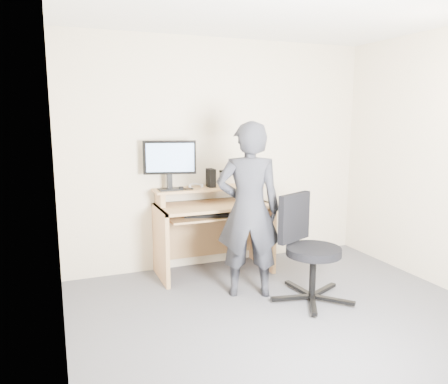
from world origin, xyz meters
TOP-DOWN VIEW (x-y plane):
  - ground at (0.00, 0.00)m, footprint 3.50×3.50m
  - back_wall at (0.00, 1.75)m, footprint 3.50×0.02m
  - desk at (-0.20, 1.53)m, footprint 1.20×0.60m
  - monitor at (-0.63, 1.57)m, footprint 0.53×0.18m
  - external_drive at (-0.17, 1.60)m, footprint 0.08×0.13m
  - travel_mug at (-0.04, 1.59)m, footprint 0.08×0.08m
  - smartphone at (-0.03, 1.55)m, footprint 0.09×0.14m
  - charger at (-0.53, 1.54)m, footprint 0.05×0.04m
  - headphones at (-0.33, 1.66)m, footprint 0.16×0.16m
  - keyboard at (-0.31, 1.36)m, footprint 0.49×0.31m
  - mouse at (0.09, 1.35)m, footprint 0.11×0.09m
  - office_chair at (0.35, 0.49)m, footprint 0.75×0.74m
  - person at (-0.10, 0.78)m, footprint 0.69×0.57m

SIDE VIEW (x-z plane):
  - ground at x=0.00m, z-range 0.00..0.00m
  - office_chair at x=0.35m, z-range 0.04..0.99m
  - desk at x=-0.20m, z-range 0.09..1.00m
  - keyboard at x=-0.31m, z-range 0.65..0.68m
  - mouse at x=0.09m, z-range 0.75..0.79m
  - person at x=-0.10m, z-range 0.00..1.63m
  - smartphone at x=-0.03m, z-range 0.91..0.92m
  - headphones at x=-0.33m, z-range 0.89..0.95m
  - charger at x=-0.53m, z-range 0.91..0.94m
  - travel_mug at x=-0.04m, z-range 0.91..1.07m
  - external_drive at x=-0.17m, z-range 0.91..1.11m
  - monitor at x=-0.63m, z-range 0.96..1.48m
  - back_wall at x=0.00m, z-range 0.00..2.50m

